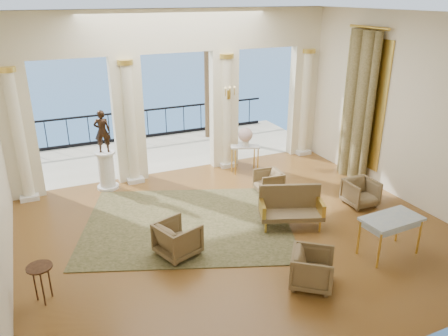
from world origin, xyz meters
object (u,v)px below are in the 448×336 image
side_table (40,271)px  armchair_d (178,237)px  armchair_a (313,267)px  console_table (245,150)px  game_table (392,221)px  pedestal (106,171)px  armchair_c (269,181)px  armchair_b (361,191)px  statue (102,131)px  settee (291,207)px

side_table → armchair_d: bearing=9.6°
armchair_a → console_table: size_ratio=0.84×
armchair_d → console_table: console_table is taller
game_table → pedestal: bearing=126.5°
console_table → side_table: size_ratio=1.28×
console_table → armchair_c: bearing=-72.6°
armchair_b → side_table: armchair_b is taller
armchair_a → side_table: bearing=109.1°
game_table → side_table: (-6.34, 1.27, -0.14)m
console_table → side_table: bearing=-125.5°
armchair_b → statue: size_ratio=0.65×
armchair_a → armchair_c: bearing=19.6°
pedestal → side_table: 4.61m
statue → side_table: (-1.84, -4.23, -1.00)m
armchair_c → armchair_d: bearing=-54.3°
settee → game_table: size_ratio=1.24×
statue → armchair_d: bearing=115.4°
armchair_a → statue: statue is taller
armchair_b → armchair_d: 4.78m
armchair_a → side_table: armchair_a is taller
pedestal → console_table: 3.90m
armchair_c → statue: (-3.77, 2.00, 1.26)m
armchair_b → statue: bearing=147.6°
armchair_a → side_table: 4.63m
side_table → armchair_a: bearing=-18.9°
armchair_c → statue: bearing=-112.5°
armchair_b → armchair_c: size_ratio=1.10×
armchair_a → game_table: size_ratio=0.61×
settee → armchair_a: bearing=-91.4°
pedestal → statue: 1.09m
armchair_d → pedestal: bearing=-9.4°
armchair_d → side_table: 2.57m
pedestal → console_table: (3.87, -0.45, 0.15)m
armchair_c → console_table: (0.10, 1.55, 0.32)m
settee → pedestal: pedestal is taller
console_table → armchair_a: bearing=-83.2°
armchair_a → pedestal: size_ratio=0.72×
armchair_c → armchair_d: 3.57m
armchair_b → statue: statue is taller
armchair_d → settee: 2.67m
settee → statue: bearing=152.8°
pedestal → armchair_a: bearing=-66.1°
armchair_b → game_table: bearing=-115.6°
pedestal → armchair_d: bearing=-79.7°
armchair_b → side_table: 7.33m
armchair_b → console_table: console_table is taller
game_table → side_table: bearing=165.8°
game_table → armchair_b: bearing=60.9°
armchair_c → side_table: bearing=-62.9°
settee → game_table: 2.15m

